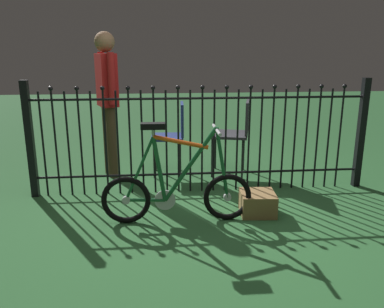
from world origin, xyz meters
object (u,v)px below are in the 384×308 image
(chair_navy, at_px, (174,131))
(display_crate, at_px, (257,203))
(bicycle, at_px, (177,189))
(person_visitor, at_px, (107,92))
(chair_charcoal, at_px, (236,129))

(chair_navy, height_order, display_crate, chair_navy)
(bicycle, height_order, display_crate, bicycle)
(person_visitor, height_order, display_crate, person_visitor)
(chair_charcoal, xyz_separation_m, person_visitor, (-1.47, 0.10, 0.44))
(person_visitor, bearing_deg, display_crate, -41.30)
(chair_charcoal, relative_size, display_crate, 2.86)
(chair_navy, bearing_deg, person_visitor, 177.31)
(bicycle, distance_m, chair_navy, 1.36)
(chair_charcoal, bearing_deg, person_visitor, 176.15)
(bicycle, bearing_deg, chair_charcoal, 58.98)
(chair_navy, bearing_deg, chair_charcoal, -5.03)
(person_visitor, xyz_separation_m, display_crate, (1.45, -1.27, -0.88))
(chair_navy, xyz_separation_m, person_visitor, (-0.74, 0.03, 0.46))
(chair_charcoal, relative_size, person_visitor, 0.54)
(chair_charcoal, bearing_deg, display_crate, -91.25)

